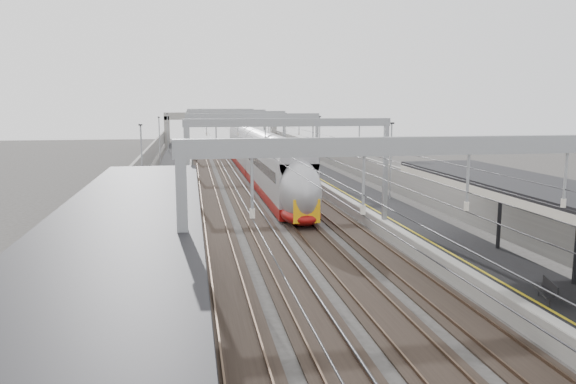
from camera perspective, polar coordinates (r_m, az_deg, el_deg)
name	(u,v)px	position (r m, az deg, el deg)	size (l,w,h in m)	color
platform_left	(172,184)	(57.88, -11.71, 0.81)	(4.00, 120.00, 1.00)	black
platform_right	(326,180)	(59.53, 3.87, 1.19)	(4.00, 120.00, 1.00)	black
tracks	(251,186)	(58.23, -3.80, 0.57)	(11.40, 140.00, 0.20)	black
overhead_line	(244,125)	(64.24, -4.49, 6.80)	(13.00, 140.00, 6.60)	#909498
canopy_left	(118,231)	(15.78, -16.86, -3.84)	(4.40, 30.00, 4.24)	black
overbridge	(221,120)	(112.51, -6.83, 7.23)	(22.00, 2.20, 6.90)	gray
wall_left	(139,174)	(57.94, -14.90, 1.80)	(0.30, 120.00, 3.20)	gray
wall_right	(355,169)	(60.23, 6.85, 2.29)	(0.30, 120.00, 3.20)	gray
train	(261,162)	(61.46, -2.77, 3.08)	(2.91, 52.96, 4.59)	maroon
bench	(547,289)	(23.80, 24.85, -8.95)	(0.87, 1.67, 0.84)	black
signal_green	(196,146)	(83.40, -9.29, 4.63)	(0.32, 0.32, 3.48)	black
signal_red_near	(254,146)	(83.51, -3.49, 4.73)	(0.32, 0.32, 3.48)	black
signal_red_far	(265,143)	(88.27, -2.40, 4.96)	(0.32, 0.32, 3.48)	black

